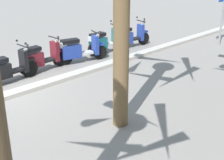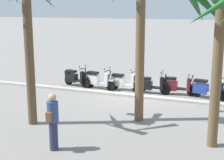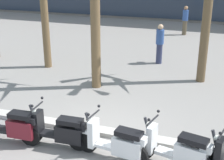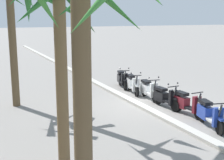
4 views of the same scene
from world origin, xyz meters
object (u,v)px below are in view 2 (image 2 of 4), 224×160
object	(u,v)px
pedestrian_by_palm_tree	(53,120)
scooter_white_last_in_row	(98,80)
scooter_black_second_in_line	(150,85)
scooter_white_gap_after_mid	(123,82)
palm_tree_mid_walkway	(26,6)
scooter_black_lead_nearest	(75,78)
scooter_maroon_mid_centre	(176,86)
palm_tree_by_mall_entrance	(141,2)
palm_tree_near_sign	(220,26)
scooter_blue_tail_end	(207,89)

from	to	relation	value
pedestrian_by_palm_tree	scooter_white_last_in_row	bearing A→B (deg)	-75.95
scooter_white_last_in_row	scooter_black_second_in_line	bearing A→B (deg)	-179.22
scooter_white_gap_after_mid	scooter_white_last_in_row	size ratio (longest dim) A/B	0.99
scooter_white_gap_after_mid	scooter_white_last_in_row	distance (m)	1.37
scooter_white_gap_after_mid	palm_tree_mid_walkway	size ratio (longest dim) A/B	0.31
scooter_white_gap_after_mid	scooter_black_lead_nearest	xyz separation A→B (m)	(2.74, 0.02, 0.01)
scooter_maroon_mid_centre	scooter_white_gap_after_mid	size ratio (longest dim) A/B	1.00
scooter_black_second_in_line	scooter_white_gap_after_mid	distance (m)	1.48
scooter_white_last_in_row	pedestrian_by_palm_tree	xyz separation A→B (m)	(-1.87, 7.48, 0.46)
palm_tree_by_mall_entrance	palm_tree_mid_walkway	bearing A→B (deg)	27.30
palm_tree_near_sign	palm_tree_by_mall_entrance	bearing A→B (deg)	-27.99
scooter_white_last_in_row	pedestrian_by_palm_tree	bearing A→B (deg)	104.05
scooter_black_second_in_line	scooter_white_last_in_row	xyz separation A→B (m)	(2.84, 0.04, 0.02)
scooter_white_last_in_row	palm_tree_near_sign	xyz separation A→B (m)	(-6.28, 5.46, 3.21)
scooter_black_second_in_line	palm_tree_near_sign	size ratio (longest dim) A/B	0.36
palm_tree_by_mall_entrance	palm_tree_near_sign	distance (m)	3.26
scooter_blue_tail_end	scooter_white_gap_after_mid	world-z (taller)	scooter_white_gap_after_mid
scooter_white_gap_after_mid	palm_tree_by_mall_entrance	bearing A→B (deg)	117.23
palm_tree_mid_walkway	scooter_blue_tail_end	bearing A→B (deg)	-133.62
palm_tree_mid_walkway	scooter_maroon_mid_centre	bearing A→B (deg)	-124.38
palm_tree_near_sign	pedestrian_by_palm_tree	xyz separation A→B (m)	(4.41, 2.02, -2.74)
palm_tree_mid_walkway	palm_tree_near_sign	world-z (taller)	palm_tree_mid_walkway
scooter_black_second_in_line	palm_tree_mid_walkway	world-z (taller)	palm_tree_mid_walkway
palm_tree_mid_walkway	palm_tree_near_sign	size ratio (longest dim) A/B	1.17
scooter_white_last_in_row	scooter_black_lead_nearest	distance (m)	1.38
scooter_maroon_mid_centre	palm_tree_mid_walkway	world-z (taller)	palm_tree_mid_walkway
scooter_white_last_in_row	scooter_white_gap_after_mid	bearing A→B (deg)	-174.82
scooter_white_last_in_row	palm_tree_by_mall_entrance	distance (m)	6.56
scooter_white_last_in_row	pedestrian_by_palm_tree	size ratio (longest dim) A/B	1.04
scooter_black_second_in_line	scooter_white_gap_after_mid	world-z (taller)	same
scooter_white_last_in_row	palm_tree_near_sign	world-z (taller)	palm_tree_near_sign
scooter_white_last_in_row	palm_tree_near_sign	distance (m)	8.92
palm_tree_mid_walkway	pedestrian_by_palm_tree	distance (m)	4.20
scooter_maroon_mid_centre	scooter_white_last_in_row	size ratio (longest dim) A/B	0.99
scooter_maroon_mid_centre	scooter_white_last_in_row	distance (m)	4.06
scooter_black_second_in_line	palm_tree_by_mall_entrance	xyz separation A→B (m)	(-0.63, 4.00, 3.94)
palm_tree_by_mall_entrance	pedestrian_by_palm_tree	size ratio (longest dim) A/B	3.34
scooter_black_second_in_line	palm_tree_mid_walkway	bearing A→B (deg)	63.55
scooter_white_gap_after_mid	palm_tree_mid_walkway	distance (m)	7.16
scooter_black_second_in_line	palm_tree_mid_walkway	distance (m)	7.53
scooter_white_gap_after_mid	palm_tree_by_mall_entrance	xyz separation A→B (m)	(-2.10, 4.09, 3.93)
scooter_maroon_mid_centre	scooter_white_gap_after_mid	world-z (taller)	scooter_white_gap_after_mid
scooter_maroon_mid_centre	scooter_blue_tail_end	bearing A→B (deg)	174.06
scooter_black_second_in_line	palm_tree_mid_walkway	xyz separation A→B (m)	(2.90, 5.82, 3.81)
scooter_white_last_in_row	palm_tree_near_sign	bearing A→B (deg)	138.99
scooter_blue_tail_end	scooter_white_gap_after_mid	distance (m)	4.16
scooter_black_lead_nearest	palm_tree_mid_walkway	distance (m)	7.12
scooter_maroon_mid_centre	palm_tree_mid_walkway	size ratio (longest dim) A/B	0.32
scooter_black_lead_nearest	scooter_white_gap_after_mid	bearing A→B (deg)	-179.53
scooter_blue_tail_end	scooter_maroon_mid_centre	distance (m)	1.48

